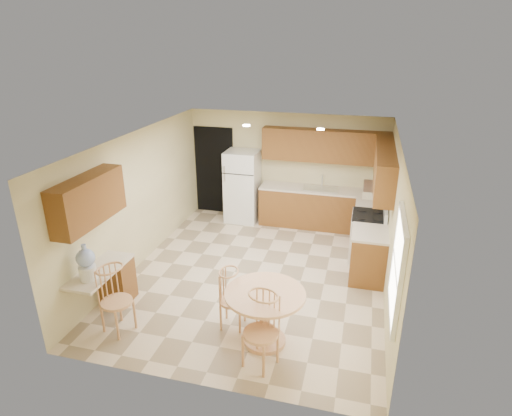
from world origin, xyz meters
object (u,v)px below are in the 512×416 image
(dining_table, at_px, (265,310))
(chair_desk, at_px, (112,298))
(chair_table_a, at_px, (231,297))
(chair_table_b, at_px, (259,329))
(refrigerator, at_px, (242,186))
(water_crock, at_px, (86,264))
(stove, at_px, (368,236))

(dining_table, height_order, chair_desk, chair_desk)
(chair_table_a, height_order, chair_table_b, chair_table_b)
(chair_table_b, height_order, chair_desk, chair_table_b)
(refrigerator, relative_size, chair_desk, 1.63)
(chair_table_b, bearing_deg, water_crock, 13.78)
(refrigerator, bearing_deg, stove, -22.99)
(stove, xyz_separation_m, chair_desk, (-3.47, -3.31, 0.15))
(chair_desk, bearing_deg, dining_table, 118.93)
(chair_table_b, relative_size, water_crock, 1.88)
(refrigerator, height_order, chair_desk, refrigerator)
(dining_table, bearing_deg, stove, 65.49)
(chair_table_a, bearing_deg, dining_table, 71.94)
(water_crock, bearing_deg, chair_table_b, -7.12)
(stove, bearing_deg, refrigerator, 157.01)
(refrigerator, xyz_separation_m, water_crock, (-1.05, -4.37, 0.19))
(stove, height_order, dining_table, stove)
(chair_desk, bearing_deg, chair_table_a, 127.66)
(chair_table_b, bearing_deg, dining_table, -63.88)
(water_crock, bearing_deg, refrigerator, 76.49)
(chair_table_b, xyz_separation_m, water_crock, (-2.64, 0.33, 0.38))
(dining_table, xyz_separation_m, water_crock, (-2.59, -0.22, 0.48))
(water_crock, bearing_deg, dining_table, 4.81)
(chair_table_b, bearing_deg, stove, -89.39)
(dining_table, bearing_deg, chair_table_b, -84.78)
(chair_table_b, relative_size, chair_desk, 1.02)
(refrigerator, relative_size, chair_table_b, 1.59)
(stove, relative_size, chair_table_b, 1.05)
(chair_table_b, bearing_deg, refrigerator, -50.42)
(dining_table, relative_size, chair_desk, 1.09)
(refrigerator, distance_m, chair_table_b, 4.96)
(dining_table, xyz_separation_m, chair_table_b, (0.05, -0.55, 0.10))
(stove, distance_m, water_crock, 5.06)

